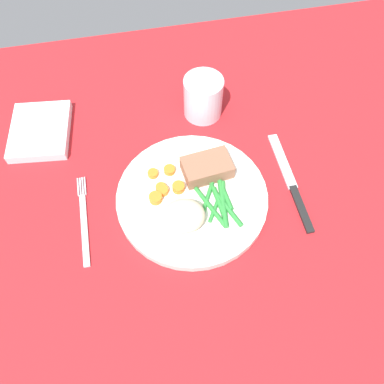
# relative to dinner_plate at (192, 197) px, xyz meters

# --- Properties ---
(dining_table) EXTENTS (1.20, 0.90, 0.02)m
(dining_table) POSITION_rel_dinner_plate_xyz_m (0.02, 0.02, -0.02)
(dining_table) COLOR red
(dining_table) RESTS_ON ground
(dinner_plate) EXTENTS (0.25, 0.25, 0.02)m
(dinner_plate) POSITION_rel_dinner_plate_xyz_m (0.00, 0.00, 0.00)
(dinner_plate) COLOR white
(dinner_plate) RESTS_ON dining_table
(meat_portion) EXTENTS (0.09, 0.06, 0.03)m
(meat_portion) POSITION_rel_dinner_plate_xyz_m (0.03, 0.04, 0.02)
(meat_portion) COLOR #936047
(meat_portion) RESTS_ON dinner_plate
(mashed_potatoes) EXTENTS (0.07, 0.06, 0.04)m
(mashed_potatoes) POSITION_rel_dinner_plate_xyz_m (-0.02, -0.05, 0.03)
(mashed_potatoes) COLOR beige
(mashed_potatoes) RESTS_ON dinner_plate
(carrot_slices) EXTENTS (0.06, 0.07, 0.01)m
(carrot_slices) POSITION_rel_dinner_plate_xyz_m (-0.04, 0.02, 0.01)
(carrot_slices) COLOR orange
(carrot_slices) RESTS_ON dinner_plate
(green_beans) EXTENTS (0.06, 0.10, 0.01)m
(green_beans) POSITION_rel_dinner_plate_xyz_m (0.04, -0.02, 0.01)
(green_beans) COLOR #2D8C38
(green_beans) RESTS_ON dinner_plate
(fork) EXTENTS (0.01, 0.17, 0.00)m
(fork) POSITION_rel_dinner_plate_xyz_m (-0.18, -0.00, -0.01)
(fork) COLOR silver
(fork) RESTS_ON dining_table
(knife) EXTENTS (0.02, 0.20, 0.01)m
(knife) POSITION_rel_dinner_plate_xyz_m (0.18, -0.00, -0.01)
(knife) COLOR black
(knife) RESTS_ON dining_table
(water_glass) EXTENTS (0.07, 0.07, 0.08)m
(water_glass) POSITION_rel_dinner_plate_xyz_m (0.06, 0.19, 0.03)
(water_glass) COLOR silver
(water_glass) RESTS_ON dining_table
(napkin) EXTENTS (0.12, 0.14, 0.02)m
(napkin) POSITION_rel_dinner_plate_xyz_m (-0.25, 0.20, 0.00)
(napkin) COLOR white
(napkin) RESTS_ON dining_table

